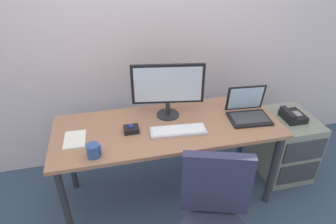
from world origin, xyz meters
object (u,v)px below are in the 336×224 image
at_px(trackball_mouse, 131,129).
at_px(coffee_mug, 94,151).
at_px(monitor_main, 168,87).
at_px(keyboard, 178,131).
at_px(laptop, 248,111).
at_px(file_cabinet, 284,145).
at_px(desk_phone, 292,116).
at_px(paper_notepad, 75,140).

relative_size(trackball_mouse, coffee_mug, 1.13).
xyz_separation_m(monitor_main, keyboard, (0.02, -0.25, -0.24)).
xyz_separation_m(keyboard, trackball_mouse, (-0.33, 0.09, 0.01)).
bearing_deg(trackball_mouse, keyboard, -14.59).
xyz_separation_m(monitor_main, laptop, (0.61, -0.16, -0.20)).
bearing_deg(file_cabinet, trackball_mouse, -176.68).
distance_m(desk_phone, keyboard, 1.09).
relative_size(laptop, paper_notepad, 1.58).
xyz_separation_m(file_cabinet, paper_notepad, (-1.81, -0.10, 0.44)).
bearing_deg(monitor_main, keyboard, -85.49).
bearing_deg(laptop, paper_notepad, -179.51).
bearing_deg(keyboard, laptop, 8.05).
relative_size(monitor_main, trackball_mouse, 5.03).
height_order(desk_phone, paper_notepad, paper_notepad).
xyz_separation_m(file_cabinet, keyboard, (-1.08, -0.17, 0.45)).
bearing_deg(trackball_mouse, paper_notepad, -177.92).
bearing_deg(laptop, keyboard, -171.95).
bearing_deg(trackball_mouse, laptop, -0.20).
bearing_deg(monitor_main, file_cabinet, -4.11).
distance_m(monitor_main, coffee_mug, 0.73).
distance_m(trackball_mouse, coffee_mug, 0.35).
bearing_deg(keyboard, desk_phone, 8.11).
relative_size(file_cabinet, coffee_mug, 6.10).
distance_m(monitor_main, laptop, 0.66).
distance_m(keyboard, coffee_mug, 0.62).
distance_m(file_cabinet, paper_notepad, 1.87).
bearing_deg(keyboard, file_cabinet, 8.90).
height_order(trackball_mouse, coffee_mug, coffee_mug).
height_order(laptop, trackball_mouse, laptop).
xyz_separation_m(file_cabinet, trackball_mouse, (-1.41, -0.08, 0.46)).
height_order(file_cabinet, laptop, laptop).
height_order(file_cabinet, desk_phone, desk_phone).
bearing_deg(coffee_mug, keyboard, 12.71).
relative_size(file_cabinet, monitor_main, 1.07).
distance_m(desk_phone, coffee_mug, 1.70).
relative_size(coffee_mug, paper_notepad, 0.47).
height_order(file_cabinet, paper_notepad, paper_notepad).
xyz_separation_m(keyboard, laptop, (0.59, 0.08, 0.04)).
distance_m(trackball_mouse, paper_notepad, 0.40).
height_order(coffee_mug, paper_notepad, coffee_mug).
distance_m(keyboard, laptop, 0.60).
xyz_separation_m(desk_phone, keyboard, (-1.07, -0.15, 0.12)).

